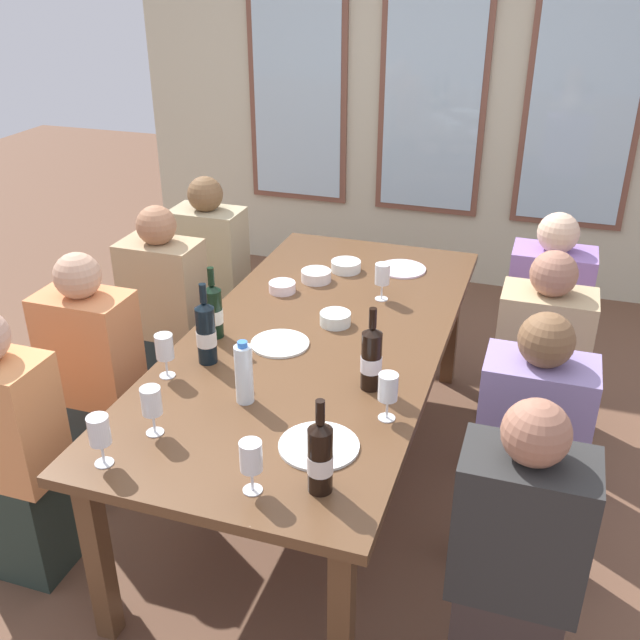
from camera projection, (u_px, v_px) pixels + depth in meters
name	position (u px, v px, depth m)	size (l,w,h in m)	color
ground_plane	(317.00, 477.00, 3.38)	(12.00, 12.00, 0.00)	brown
back_wall_with_windows	(435.00, 72.00, 4.82)	(4.24, 0.10, 2.90)	beige
dining_table	(316.00, 350.00, 3.08)	(1.04, 2.27, 0.74)	brown
white_plate_0	(319.00, 446.00, 2.36)	(0.26, 0.26, 0.01)	white
white_plate_1	(280.00, 343.00, 2.97)	(0.24, 0.24, 0.01)	white
white_plate_2	(402.00, 269.00, 3.67)	(0.24, 0.24, 0.01)	white
wine_bottle_0	(371.00, 358.00, 2.63)	(0.08, 0.08, 0.32)	black
wine_bottle_1	(206.00, 332.00, 2.80)	(0.08, 0.08, 0.33)	black
wine_bottle_2	(320.00, 457.00, 2.13)	(0.08, 0.08, 0.31)	black
wine_bottle_3	(213.00, 311.00, 2.99)	(0.08, 0.08, 0.31)	black
tasting_bowl_0	(346.00, 266.00, 3.65)	(0.15, 0.15, 0.05)	white
tasting_bowl_1	(316.00, 276.00, 3.54)	(0.14, 0.14, 0.05)	white
tasting_bowl_2	(335.00, 319.00, 3.13)	(0.13, 0.13, 0.05)	white
tasting_bowl_3	(282.00, 287.00, 3.43)	(0.13, 0.13, 0.05)	white
water_bottle	(244.00, 374.00, 2.56)	(0.06, 0.06, 0.24)	white
wine_glass_0	(382.00, 275.00, 3.31)	(0.07, 0.07, 0.17)	white
wine_glass_1	(152.00, 403.00, 2.38)	(0.07, 0.07, 0.17)	white
wine_glass_2	(388.00, 388.00, 2.45)	(0.07, 0.07, 0.17)	white
wine_glass_3	(251.00, 459.00, 2.12)	(0.07, 0.07, 0.17)	white
wine_glass_4	(165.00, 349.00, 2.71)	(0.07, 0.07, 0.17)	white
wine_glass_5	(99.00, 433.00, 2.24)	(0.07, 0.07, 0.17)	white
seated_person_0	(94.00, 381.00, 3.13)	(0.38, 0.24, 1.11)	#2E383A
seated_person_1	(528.00, 458.00, 2.66)	(0.38, 0.24, 1.11)	#322233
seated_person_2	(211.00, 279.00, 4.10)	(0.38, 0.24, 1.11)	#37233C
seated_person_3	(544.00, 328.00, 3.57)	(0.38, 0.24, 1.11)	#232239
seated_person_4	(166.00, 318.00, 3.66)	(0.38, 0.24, 1.11)	#222E32
seated_person_5	(537.00, 378.00, 3.15)	(0.38, 0.24, 1.11)	#24253D
seated_person_6	(9.00, 455.00, 2.67)	(0.38, 0.24, 1.11)	#27342C
seated_person_7	(514.00, 567.00, 2.19)	(0.38, 0.24, 1.11)	#3A2E2B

